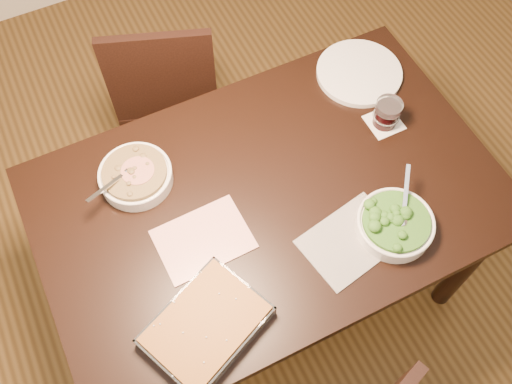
{
  "coord_description": "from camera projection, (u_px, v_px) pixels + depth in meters",
  "views": [
    {
      "loc": [
        -0.41,
        -0.74,
        2.27
      ],
      "look_at": [
        -0.04,
        0.01,
        0.8
      ],
      "focal_mm": 40.0,
      "sensor_mm": 36.0,
      "label": 1
    }
  ],
  "objects": [
    {
      "name": "ground",
      "position": [
        266.0,
        283.0,
        2.39
      ],
      "size": [
        4.0,
        4.0,
        0.0
      ],
      "primitive_type": "plane",
      "color": "#402B12",
      "rests_on": "ground"
    },
    {
      "name": "table",
      "position": [
        269.0,
        210.0,
        1.82
      ],
      "size": [
        1.4,
        0.9,
        0.75
      ],
      "color": "black",
      "rests_on": "ground"
    },
    {
      "name": "magazine_a",
      "position": [
        203.0,
        239.0,
        1.66
      ],
      "size": [
        0.27,
        0.2,
        0.01
      ],
      "primitive_type": "cube",
      "rotation": [
        0.0,
        0.0,
        0.03
      ],
      "color": "#BF3639",
      "rests_on": "table"
    },
    {
      "name": "magazine_b",
      "position": [
        351.0,
        241.0,
        1.66
      ],
      "size": [
        0.31,
        0.25,
        0.0
      ],
      "primitive_type": "cube",
      "rotation": [
        0.0,
        0.0,
        0.18
      ],
      "color": "#25252D",
      "rests_on": "table"
    },
    {
      "name": "coaster",
      "position": [
        384.0,
        123.0,
        1.87
      ],
      "size": [
        0.11,
        0.11,
        0.0
      ],
      "primitive_type": "cube",
      "color": "white",
      "rests_on": "table"
    },
    {
      "name": "stew_bowl",
      "position": [
        136.0,
        175.0,
        1.73
      ],
      "size": [
        0.24,
        0.23,
        0.09
      ],
      "color": "white",
      "rests_on": "table"
    },
    {
      "name": "broccoli_bowl",
      "position": [
        395.0,
        224.0,
        1.65
      ],
      "size": [
        0.23,
        0.24,
        0.09
      ],
      "color": "white",
      "rests_on": "table"
    },
    {
      "name": "baking_dish",
      "position": [
        206.0,
        326.0,
        1.51
      ],
      "size": [
        0.38,
        0.33,
        0.06
      ],
      "rotation": [
        0.0,
        0.0,
        0.41
      ],
      "color": "silver",
      "rests_on": "table"
    },
    {
      "name": "wine_tumbler",
      "position": [
        387.0,
        113.0,
        1.82
      ],
      "size": [
        0.09,
        0.09,
        0.1
      ],
      "color": "black",
      "rests_on": "coaster"
    },
    {
      "name": "dinner_plate",
      "position": [
        359.0,
        73.0,
        1.96
      ],
      "size": [
        0.29,
        0.29,
        0.02
      ],
      "primitive_type": "cylinder",
      "color": "silver",
      "rests_on": "table"
    },
    {
      "name": "chair_far",
      "position": [
        166.0,
        85.0,
        2.3
      ],
      "size": [
        0.51,
        0.51,
        0.86
      ],
      "rotation": [
        0.0,
        0.0,
        2.79
      ],
      "color": "black",
      "rests_on": "ground"
    }
  ]
}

